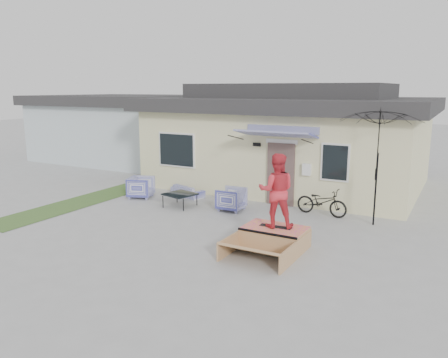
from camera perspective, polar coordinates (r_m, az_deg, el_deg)
The scene contains 13 objects.
ground at distance 11.83m, azimuth -5.53°, elevation -7.58°, with size 90.00×90.00×0.00m, color #9C9C9C.
grass_strip at distance 16.55m, azimuth -16.59°, elevation -2.44°, with size 1.40×8.00×0.01m, color #3A5B29.
house at distance 18.43m, azimuth 8.54°, elevation 5.42°, with size 10.80×8.49×4.10m.
neighbor_house at distance 25.63m, azimuth -12.49°, elevation 6.62°, with size 8.60×7.60×3.50m.
loveseat at distance 16.27m, azimuth -4.70°, elevation -1.26°, with size 1.38×0.40×0.54m, color #323494.
armchair_left at distance 16.23m, azimuth -10.61°, elevation -0.91°, with size 0.82×0.77×0.84m, color #323494.
armchair_right at distance 14.30m, azimuth 0.91°, elevation -2.45°, with size 0.79×0.74×0.82m, color #323494.
coffee_table at distance 14.86m, azimuth -5.66°, elevation -2.70°, with size 0.90×0.90×0.45m, color black.
bicycle at distance 14.04m, azimuth 12.45°, elevation -2.51°, with size 0.57×1.63×1.04m, color black.
patio_umbrella at distance 13.21m, azimuth 19.07°, elevation 1.69°, with size 2.83×2.72×2.20m.
skate_ramp at distance 11.13m, azimuth 6.51°, elevation -7.47°, with size 1.51×2.02×0.50m, color #A97D52, non-canonical shape.
skateboard at distance 11.09m, azimuth 6.64°, elevation -6.04°, with size 0.80×0.20×0.05m, color black.
skater at distance 10.84m, azimuth 6.76°, elevation -1.32°, with size 0.89×0.69×1.82m, color red.
Camera 1 is at (6.36, -9.20, 3.86)m, focal length 35.61 mm.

